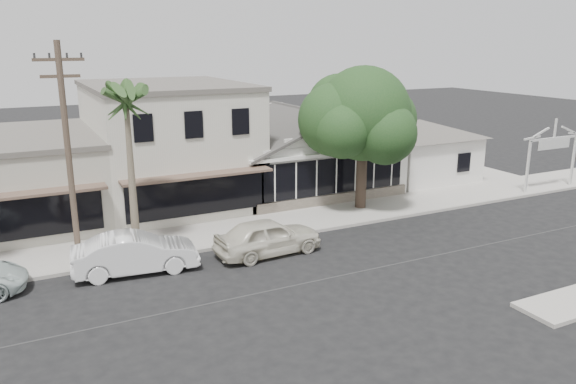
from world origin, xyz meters
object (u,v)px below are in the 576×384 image
utility_pole (68,154)px  shade_tree (360,116)px  car_1 (135,253)px  arch_sign (554,141)px  car_0 (268,237)px

utility_pole → shade_tree: utility_pole is taller
car_1 → utility_pole: bearing=65.1°
shade_tree → arch_sign: bearing=-9.7°
arch_sign → utility_pole: (-27.40, -0.10, 1.63)m
arch_sign → shade_tree: shade_tree is taller
car_0 → utility_pole: bearing=73.4°
car_1 → shade_tree: (12.79, 3.45, 4.31)m
car_1 → car_0: bearing=-89.7°
arch_sign → utility_pole: utility_pole is taller
utility_pole → car_1: bearing=-31.0°
utility_pole → car_0: size_ratio=1.92×
shade_tree → car_1: bearing=-164.9°
utility_pole → car_1: 4.62m
car_0 → shade_tree: bearing=-64.4°
arch_sign → car_0: (-19.86, -1.87, -2.36)m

